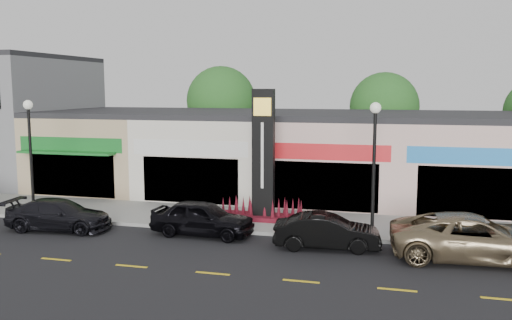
# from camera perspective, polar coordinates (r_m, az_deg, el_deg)

# --- Properties ---
(ground) EXTENTS (120.00, 120.00, 0.00)m
(ground) POSITION_cam_1_polar(r_m,az_deg,el_deg) (22.34, -9.41, -8.58)
(ground) COLOR black
(ground) RESTS_ON ground
(sidewalk) EXTENTS (52.00, 4.30, 0.15)m
(sidewalk) POSITION_cam_1_polar(r_m,az_deg,el_deg) (26.22, -5.57, -5.92)
(sidewalk) COLOR gray
(sidewalk) RESTS_ON ground
(curb) EXTENTS (52.00, 0.20, 0.15)m
(curb) POSITION_cam_1_polar(r_m,az_deg,el_deg) (24.18, -7.40, -7.10)
(curb) COLOR gray
(curb) RESTS_ON ground
(shop_beige) EXTENTS (7.00, 10.85, 4.80)m
(shop_beige) POSITION_cam_1_polar(r_m,az_deg,el_deg) (35.74, -14.58, 1.26)
(shop_beige) COLOR tan
(shop_beige) RESTS_ON ground
(shop_cream) EXTENTS (7.00, 10.01, 4.80)m
(shop_cream) POSITION_cam_1_polar(r_m,az_deg,el_deg) (32.94, -3.85, 0.97)
(shop_cream) COLOR silver
(shop_cream) RESTS_ON ground
(shop_pink_w) EXTENTS (7.00, 10.01, 4.80)m
(shop_pink_w) POSITION_cam_1_polar(r_m,az_deg,el_deg) (31.47, 8.35, 0.60)
(shop_pink_w) COLOR #CCA59C
(shop_pink_w) RESTS_ON ground
(shop_pink_e) EXTENTS (7.00, 10.01, 4.80)m
(shop_pink_e) POSITION_cam_1_polar(r_m,az_deg,el_deg) (31.52, 21.10, 0.18)
(shop_pink_e) COLOR #CCA59C
(shop_pink_e) RESTS_ON ground
(tree_rear_west) EXTENTS (5.20, 5.20, 7.83)m
(tree_rear_west) POSITION_cam_1_polar(r_m,az_deg,el_deg) (41.14, -3.70, 6.23)
(tree_rear_west) COLOR #382619
(tree_rear_west) RESTS_ON ground
(tree_rear_mid) EXTENTS (4.80, 4.80, 7.29)m
(tree_rear_mid) POSITION_cam_1_polar(r_m,az_deg,el_deg) (39.13, 13.34, 5.48)
(tree_rear_mid) COLOR #382619
(tree_rear_mid) RESTS_ON ground
(lamp_west_near) EXTENTS (0.44, 0.44, 5.47)m
(lamp_west_near) POSITION_cam_1_polar(r_m,az_deg,el_deg) (27.87, -22.67, 1.43)
(lamp_west_near) COLOR black
(lamp_west_near) RESTS_ON sidewalk
(lamp_east_near) EXTENTS (0.44, 0.44, 5.47)m
(lamp_east_near) POSITION_cam_1_polar(r_m,az_deg,el_deg) (22.28, 12.33, 0.44)
(lamp_east_near) COLOR black
(lamp_east_near) RESTS_ON sidewalk
(pylon_sign) EXTENTS (4.20, 1.30, 6.00)m
(pylon_sign) POSITION_cam_1_polar(r_m,az_deg,el_deg) (24.79, 0.78, -1.48)
(pylon_sign) COLOR #5B0F16
(pylon_sign) RESTS_ON sidewalk
(car_dark_sedan) EXTENTS (2.27, 4.78, 1.34)m
(car_dark_sedan) POSITION_cam_1_polar(r_m,az_deg,el_deg) (25.32, -20.03, -5.45)
(car_dark_sedan) COLOR black
(car_dark_sedan) RESTS_ON ground
(car_black_sedan) EXTENTS (2.00, 4.48, 1.50)m
(car_black_sedan) POSITION_cam_1_polar(r_m,az_deg,el_deg) (23.06, -5.64, -6.08)
(car_black_sedan) COLOR black
(car_black_sedan) RESTS_ON ground
(car_black_conv) EXTENTS (1.84, 4.21, 1.35)m
(car_black_conv) POSITION_cam_1_polar(r_m,az_deg,el_deg) (21.27, 7.48, -7.49)
(car_black_conv) COLOR black
(car_black_conv) RESTS_ON ground
(car_gold_suv) EXTENTS (3.07, 6.10, 1.66)m
(car_gold_suv) POSITION_cam_1_polar(r_m,az_deg,el_deg) (21.22, 22.02, -7.59)
(car_gold_suv) COLOR #867355
(car_gold_suv) RESTS_ON ground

